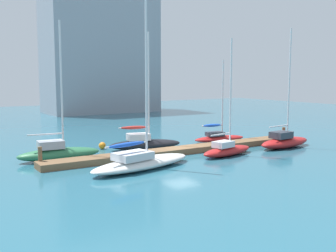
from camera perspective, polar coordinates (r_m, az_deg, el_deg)
ground_plane at (r=33.15m, az=1.84°, el=-3.79°), size 120.00×120.00×0.00m
dock_pier at (r=33.11m, az=1.84°, el=-3.39°), size 22.86×1.66×0.47m
dock_piling_near_end at (r=29.12m, az=-17.31°, el=-4.18°), size 0.28×0.28×1.44m
dock_piling_far_end at (r=39.72m, az=15.73°, el=-1.20°), size 0.28×0.28×1.44m
sailboat_0 at (r=31.35m, az=-14.96°, el=-3.49°), size 6.16×2.21×10.15m
sailboat_1 at (r=27.54m, az=-3.78°, el=-4.85°), size 8.46×4.00×11.08m
sailboat_2 at (r=34.73m, az=-3.29°, el=-2.27°), size 6.38×3.16×9.78m
sailboat_3 at (r=32.40m, az=8.19°, el=-3.16°), size 5.48×2.46×9.04m
sailboat_4 at (r=39.04m, az=7.07°, el=-1.49°), size 5.40×2.19×7.64m
sailboat_5 at (r=37.02m, az=15.87°, el=-1.97°), size 6.05×2.42×10.21m
mooring_buoy_orange at (r=35.38m, az=-9.10°, el=-2.70°), size 0.59×0.59×0.59m
harbor_building_distant at (r=71.50m, az=-9.38°, el=10.27°), size 18.38×9.29×20.79m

